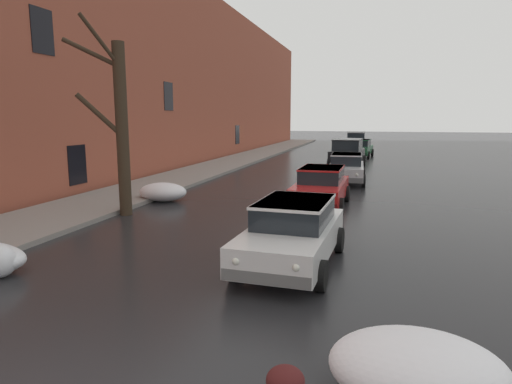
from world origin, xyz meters
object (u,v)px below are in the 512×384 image
sedan_red_parked_kerbside_close (321,186)px  suv_black_parked_far_down_block (347,152)px  sedan_green_queued_behind_truck (360,148)px  bare_tree_second_along_sidewalk (119,125)px  suv_grey_at_far_intersection (355,141)px  sedan_silver_parked_kerbside_mid (346,167)px  sedan_white_approaching_near_lane (293,231)px

sedan_red_parked_kerbside_close → suv_black_parked_far_down_block: bearing=89.7°
suv_black_parked_far_down_block → sedan_green_queued_behind_truck: 7.71m
bare_tree_second_along_sidewalk → suv_grey_at_far_intersection: (6.01, 30.32, -1.97)m
sedan_green_queued_behind_truck → suv_grey_at_far_intersection: size_ratio=0.92×
sedan_red_parked_kerbside_close → sedan_green_queued_behind_truck: (0.53, 20.86, 0.00)m
sedan_red_parked_kerbside_close → suv_grey_at_far_intersection: (-0.12, 27.18, 0.24)m
sedan_red_parked_kerbside_close → suv_grey_at_far_intersection: suv_grey_at_far_intersection is taller
suv_black_parked_far_down_block → suv_grey_at_far_intersection: bearing=90.7°
sedan_silver_parked_kerbside_mid → suv_black_parked_far_down_block: suv_black_parked_far_down_block is taller
sedan_silver_parked_kerbside_mid → suv_black_parked_far_down_block: size_ratio=1.00×
bare_tree_second_along_sidewalk → sedan_red_parked_kerbside_close: (6.13, 3.14, -2.21)m
sedan_silver_parked_kerbside_mid → suv_grey_at_far_intersection: size_ratio=0.93×
sedan_red_parked_kerbside_close → sedan_green_queued_behind_truck: same height
bare_tree_second_along_sidewalk → sedan_silver_parked_kerbside_mid: 11.70m
sedan_silver_parked_kerbside_mid → sedan_red_parked_kerbside_close: bearing=-94.2°
bare_tree_second_along_sidewalk → sedan_white_approaching_near_lane: bare_tree_second_along_sidewalk is taller
suv_black_parked_far_down_block → sedan_green_queued_behind_truck: size_ratio=1.01×
sedan_white_approaching_near_lane → suv_black_parked_far_down_block: 19.76m
bare_tree_second_along_sidewalk → sedan_white_approaching_near_lane: 7.55m
suv_black_parked_far_down_block → suv_grey_at_far_intersection: size_ratio=0.93×
sedan_red_parked_kerbside_close → suv_grey_at_far_intersection: bearing=90.3°
sedan_silver_parked_kerbside_mid → bare_tree_second_along_sidewalk: bearing=-125.0°
sedan_white_approaching_near_lane → suv_grey_at_far_intersection: bearing=90.6°
sedan_silver_parked_kerbside_mid → sedan_green_queued_behind_truck: 14.60m
sedan_white_approaching_near_lane → sedan_green_queued_behind_truck: bearing=89.3°
sedan_white_approaching_near_lane → sedan_red_parked_kerbside_close: bearing=91.8°
sedan_white_approaching_near_lane → sedan_green_queued_behind_truck: same height
bare_tree_second_along_sidewalk → sedan_red_parked_kerbside_close: bare_tree_second_along_sidewalk is taller
suv_grey_at_far_intersection → sedan_red_parked_kerbside_close: bearing=-89.7°
sedan_green_queued_behind_truck → suv_grey_at_far_intersection: (-0.65, 6.31, 0.24)m
sedan_white_approaching_near_lane → sedan_silver_parked_kerbside_mid: (0.26, 12.86, 0.00)m
bare_tree_second_along_sidewalk → sedan_green_queued_behind_truck: (6.66, 24.00, -2.21)m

